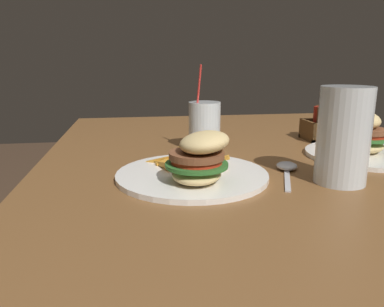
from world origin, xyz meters
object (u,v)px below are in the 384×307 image
object	(u,v)px
meal_plate_near	(195,166)
meal_plate_far	(365,143)
spoon	(287,167)
condiment_caddy	(321,126)
juice_glass	(204,128)
beer_glass	(343,139)

from	to	relation	value
meal_plate_near	meal_plate_far	world-z (taller)	meal_plate_far
meal_plate_near	meal_plate_far	xyz separation A→B (m)	(-0.12, 0.42, 0.00)
meal_plate_near	spoon	size ratio (longest dim) A/B	1.78
spoon	condiment_caddy	distance (m)	0.35
juice_glass	beer_glass	bearing A→B (deg)	34.20
meal_plate_far	beer_glass	bearing A→B (deg)	-43.03
spoon	juice_glass	bearing A→B (deg)	54.42
beer_glass	meal_plate_far	bearing A→B (deg)	136.97
juice_glass	spoon	distance (m)	0.25
meal_plate_near	juice_glass	size ratio (longest dim) A/B	1.42
spoon	meal_plate_far	size ratio (longest dim) A/B	0.62
meal_plate_near	meal_plate_far	distance (m)	0.44
beer_glass	spoon	bearing A→B (deg)	-143.09
meal_plate_far	condiment_caddy	distance (m)	0.19
meal_plate_near	meal_plate_far	bearing A→B (deg)	106.16
juice_glass	condiment_caddy	bearing A→B (deg)	100.81
spoon	condiment_caddy	size ratio (longest dim) A/B	1.77
juice_glass	condiment_caddy	world-z (taller)	juice_glass
beer_glass	spoon	xyz separation A→B (m)	(-0.09, -0.07, -0.08)
spoon	condiment_caddy	xyz separation A→B (m)	(-0.27, 0.21, 0.03)
meal_plate_near	condiment_caddy	bearing A→B (deg)	127.34
meal_plate_near	beer_glass	xyz separation A→B (m)	(0.05, 0.26, 0.05)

